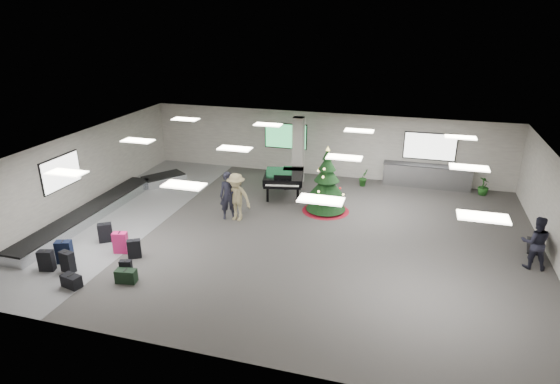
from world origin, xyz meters
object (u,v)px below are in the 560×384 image
(bench, at_px, (538,244))
(potted_plant_left, at_px, (364,177))
(grand_piano, at_px, (284,178))
(traveler_b, at_px, (236,197))
(christmas_tree, at_px, (326,189))
(traveler_bench, at_px, (535,242))
(baggage_carousel, at_px, (106,206))
(traveler_a, at_px, (229,196))
(potted_plant_right, at_px, (484,186))
(pink_suitcase, at_px, (121,243))
(service_counter, at_px, (427,176))

(bench, bearing_deg, potted_plant_left, 151.16)
(grand_piano, xyz_separation_m, traveler_b, (-1.11, -2.98, 0.09))
(christmas_tree, relative_size, potted_plant_left, 3.35)
(bench, height_order, traveler_b, traveler_b)
(traveler_bench, relative_size, potted_plant_left, 2.14)
(baggage_carousel, xyz_separation_m, christmas_tree, (8.82, 2.56, 0.75))
(traveler_a, bearing_deg, traveler_bench, -30.16)
(potted_plant_left, bearing_deg, traveler_b, -129.38)
(grand_piano, bearing_deg, traveler_a, -128.00)
(traveler_a, distance_m, potted_plant_right, 11.56)
(traveler_a, bearing_deg, baggage_carousel, 162.66)
(baggage_carousel, bearing_deg, traveler_b, 7.12)
(pink_suitcase, distance_m, christmas_tree, 8.25)
(service_counter, distance_m, pink_suitcase, 14.01)
(pink_suitcase, distance_m, traveler_b, 4.68)
(traveler_b, height_order, potted_plant_right, traveler_b)
(baggage_carousel, height_order, bench, bench)
(potted_plant_left, bearing_deg, traveler_bench, -45.07)
(grand_piano, xyz_separation_m, potted_plant_right, (8.64, 2.69, -0.46))
(traveler_b, bearing_deg, grand_piano, 78.26)
(service_counter, relative_size, traveler_b, 2.08)
(traveler_b, distance_m, potted_plant_left, 6.94)
(pink_suitcase, height_order, bench, bench)
(bench, bearing_deg, service_counter, 131.47)
(christmas_tree, bearing_deg, service_counter, 46.06)
(baggage_carousel, distance_m, potted_plant_left, 11.66)
(baggage_carousel, height_order, potted_plant_left, potted_plant_left)
(traveler_bench, bearing_deg, christmas_tree, -20.05)
(service_counter, xyz_separation_m, christmas_tree, (-4.02, -4.17, 0.41))
(service_counter, height_order, bench, service_counter)
(pink_suitcase, relative_size, potted_plant_right, 0.92)
(service_counter, relative_size, pink_suitcase, 5.24)
(potted_plant_right, bearing_deg, traveler_bench, -83.00)
(traveler_bench, bearing_deg, bench, -109.62)
(christmas_tree, distance_m, traveler_a, 4.02)
(christmas_tree, relative_size, traveler_b, 1.44)
(traveler_b, bearing_deg, baggage_carousel, -164.24)
(baggage_carousel, xyz_separation_m, potted_plant_left, (9.97, 6.04, 0.21))
(baggage_carousel, distance_m, service_counter, 14.50)
(service_counter, xyz_separation_m, potted_plant_left, (-2.87, -0.69, -0.13))
(grand_piano, bearing_deg, potted_plant_right, 5.79)
(pink_suitcase, distance_m, grand_piano, 7.75)
(bench, bearing_deg, grand_piano, 173.76)
(traveler_a, xyz_separation_m, traveler_bench, (10.89, -0.88, -0.08))
(grand_piano, relative_size, potted_plant_right, 2.91)
(traveler_b, bearing_deg, service_counter, 48.39)
(service_counter, bearing_deg, traveler_b, -140.25)
(service_counter, bearing_deg, pink_suitcase, -136.20)
(grand_piano, distance_m, bench, 10.18)
(grand_piano, bearing_deg, baggage_carousel, -162.71)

